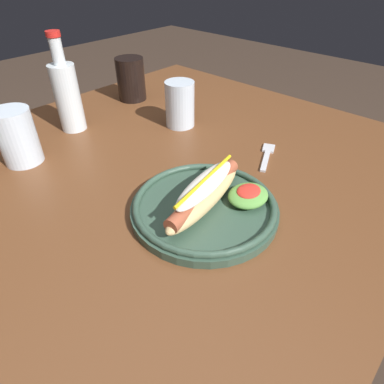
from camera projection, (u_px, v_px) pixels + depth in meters
name	position (u px, v px, depth m)	size (l,w,h in m)	color
ground_plane	(158.00, 356.00, 1.13)	(8.00, 8.00, 0.00)	#3D2D23
dining_table	(141.00, 212.00, 0.74)	(1.25, 1.00, 0.74)	brown
hot_dog_plate	(207.00, 202.00, 0.58)	(0.26, 0.26, 0.08)	#334C3D
fork	(267.00, 155.00, 0.75)	(0.12, 0.07, 0.00)	silver
soda_cup	(131.00, 79.00, 0.99)	(0.08, 0.08, 0.12)	black
water_cup	(17.00, 137.00, 0.70)	(0.08, 0.08, 0.12)	silver
extra_cup	(180.00, 104.00, 0.85)	(0.07, 0.07, 0.12)	silver
glass_bottle	(67.00, 94.00, 0.81)	(0.06, 0.06, 0.23)	silver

